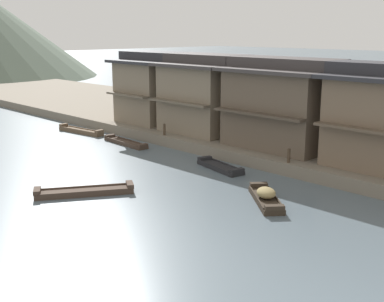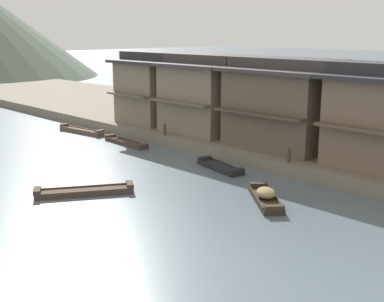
{
  "view_description": "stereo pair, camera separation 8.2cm",
  "coord_description": "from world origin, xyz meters",
  "px_view_note": "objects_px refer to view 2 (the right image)",
  "views": [
    {
      "loc": [
        -17.13,
        -1.39,
        8.74
      ],
      "look_at": [
        2.3,
        18.57,
        2.02
      ],
      "focal_mm": 46.92,
      "sensor_mm": 36.0,
      "label": 1
    },
    {
      "loc": [
        -17.07,
        -1.45,
        8.74
      ],
      "look_at": [
        2.3,
        18.57,
        2.02
      ],
      "focal_mm": 46.92,
      "sensor_mm": 36.0,
      "label": 2
    }
  ],
  "objects_px": {
    "boat_midriver_drifting": "(85,192)",
    "boat_midriver_upstream": "(126,143)",
    "house_waterfront_tall": "(284,104)",
    "house_waterfront_narrow": "(207,94)",
    "boat_moored_second": "(266,197)",
    "mooring_post_dock_far": "(165,130)",
    "boat_moored_third": "(82,131)",
    "house_waterfront_far": "(155,87)",
    "mooring_post_dock_mid": "(289,156)",
    "boat_moored_nearest": "(220,167)",
    "house_waterfront_second": "(384,117)"
  },
  "relations": [
    {
      "from": "house_waterfront_narrow",
      "to": "house_waterfront_far",
      "type": "xyz_separation_m",
      "value": [
        -0.0,
        6.41,
        0.01
      ]
    },
    {
      "from": "boat_moored_nearest",
      "to": "house_waterfront_tall",
      "type": "xyz_separation_m",
      "value": [
        5.49,
        -0.83,
        3.65
      ]
    },
    {
      "from": "mooring_post_dock_far",
      "to": "boat_moored_nearest",
      "type": "bearing_deg",
      "value": -104.68
    },
    {
      "from": "house_waterfront_tall",
      "to": "house_waterfront_narrow",
      "type": "xyz_separation_m",
      "value": [
        0.14,
        7.57,
        0.01
      ]
    },
    {
      "from": "boat_midriver_drifting",
      "to": "house_waterfront_far",
      "type": "xyz_separation_m",
      "value": [
        14.7,
        11.45,
        3.65
      ]
    },
    {
      "from": "house_waterfront_tall",
      "to": "house_waterfront_far",
      "type": "distance_m",
      "value": 13.98
    },
    {
      "from": "boat_midriver_drifting",
      "to": "house_waterfront_tall",
      "type": "height_order",
      "value": "house_waterfront_tall"
    },
    {
      "from": "house_waterfront_second",
      "to": "mooring_post_dock_mid",
      "type": "height_order",
      "value": "house_waterfront_second"
    },
    {
      "from": "boat_moored_nearest",
      "to": "house_waterfront_narrow",
      "type": "relative_size",
      "value": 0.58
    },
    {
      "from": "mooring_post_dock_far",
      "to": "boat_moored_third",
      "type": "bearing_deg",
      "value": 103.34
    },
    {
      "from": "house_waterfront_second",
      "to": "house_waterfront_far",
      "type": "xyz_separation_m",
      "value": [
        0.5,
        21.36,
        0.0
      ]
    },
    {
      "from": "boat_midriver_drifting",
      "to": "boat_midriver_upstream",
      "type": "distance_m",
      "value": 12.44
    },
    {
      "from": "boat_midriver_drifting",
      "to": "mooring_post_dock_mid",
      "type": "distance_m",
      "value": 12.46
    },
    {
      "from": "house_waterfront_far",
      "to": "house_waterfront_tall",
      "type": "bearing_deg",
      "value": -90.56
    },
    {
      "from": "boat_midriver_upstream",
      "to": "mooring_post_dock_mid",
      "type": "xyz_separation_m",
      "value": [
        1.99,
        -13.98,
        1.1
      ]
    },
    {
      "from": "boat_moored_second",
      "to": "house_waterfront_narrow",
      "type": "bearing_deg",
      "value": 55.9
    },
    {
      "from": "boat_moored_third",
      "to": "house_waterfront_narrow",
      "type": "height_order",
      "value": "house_waterfront_narrow"
    },
    {
      "from": "boat_moored_second",
      "to": "house_waterfront_far",
      "type": "bearing_deg",
      "value": 65.76
    },
    {
      "from": "boat_midriver_drifting",
      "to": "house_waterfront_narrow",
      "type": "bearing_deg",
      "value": 18.92
    },
    {
      "from": "boat_midriver_drifting",
      "to": "boat_moored_nearest",
      "type": "bearing_deg",
      "value": -10.59
    },
    {
      "from": "house_waterfront_narrow",
      "to": "boat_midriver_drifting",
      "type": "bearing_deg",
      "value": -161.08
    },
    {
      "from": "boat_moored_nearest",
      "to": "house_waterfront_tall",
      "type": "bearing_deg",
      "value": -8.63
    },
    {
      "from": "boat_midriver_drifting",
      "to": "house_waterfront_narrow",
      "type": "distance_m",
      "value": 15.97
    },
    {
      "from": "boat_moored_second",
      "to": "boat_midriver_upstream",
      "type": "height_order",
      "value": "boat_moored_second"
    },
    {
      "from": "boat_midriver_upstream",
      "to": "house_waterfront_far",
      "type": "bearing_deg",
      "value": 28.28
    },
    {
      "from": "mooring_post_dock_far",
      "to": "boat_midriver_drifting",
      "type": "bearing_deg",
      "value": -151.35
    },
    {
      "from": "boat_moored_second",
      "to": "house_waterfront_second",
      "type": "bearing_deg",
      "value": -15.15
    },
    {
      "from": "boat_moored_nearest",
      "to": "house_waterfront_tall",
      "type": "relative_size",
      "value": 0.51
    },
    {
      "from": "mooring_post_dock_mid",
      "to": "mooring_post_dock_far",
      "type": "height_order",
      "value": "mooring_post_dock_far"
    },
    {
      "from": "house_waterfront_tall",
      "to": "house_waterfront_narrow",
      "type": "distance_m",
      "value": 7.57
    },
    {
      "from": "boat_moored_third",
      "to": "boat_midriver_upstream",
      "type": "distance_m",
      "value": 6.35
    },
    {
      "from": "boat_midriver_drifting",
      "to": "house_waterfront_tall",
      "type": "distance_m",
      "value": 15.22
    },
    {
      "from": "house_waterfront_tall",
      "to": "mooring_post_dock_mid",
      "type": "height_order",
      "value": "house_waterfront_tall"
    },
    {
      "from": "boat_moored_second",
      "to": "boat_moored_third",
      "type": "relative_size",
      "value": 0.73
    },
    {
      "from": "boat_moored_second",
      "to": "boat_midriver_upstream",
      "type": "relative_size",
      "value": 0.75
    },
    {
      "from": "boat_moored_second",
      "to": "mooring_post_dock_far",
      "type": "xyz_separation_m",
      "value": [
        5.04,
        13.78,
        0.95
      ]
    },
    {
      "from": "boat_moored_third",
      "to": "house_waterfront_narrow",
      "type": "relative_size",
      "value": 0.75
    },
    {
      "from": "boat_midriver_upstream",
      "to": "boat_moored_second",
      "type": "bearing_deg",
      "value": -100.68
    },
    {
      "from": "boat_moored_third",
      "to": "house_waterfront_tall",
      "type": "distance_m",
      "value": 18.55
    },
    {
      "from": "boat_midriver_upstream",
      "to": "house_waterfront_narrow",
      "type": "distance_m",
      "value": 7.5
    },
    {
      "from": "boat_moored_nearest",
      "to": "mooring_post_dock_mid",
      "type": "distance_m",
      "value": 4.48
    },
    {
      "from": "mooring_post_dock_mid",
      "to": "mooring_post_dock_far",
      "type": "relative_size",
      "value": 0.99
    },
    {
      "from": "house_waterfront_tall",
      "to": "mooring_post_dock_mid",
      "type": "relative_size",
      "value": 9.15
    },
    {
      "from": "boat_moored_second",
      "to": "house_waterfront_far",
      "type": "xyz_separation_m",
      "value": [
        8.63,
        19.16,
        3.52
      ]
    },
    {
      "from": "boat_midriver_upstream",
      "to": "house_waterfront_far",
      "type": "xyz_separation_m",
      "value": [
        5.58,
        3.0,
        3.68
      ]
    },
    {
      "from": "boat_moored_third",
      "to": "house_waterfront_far",
      "type": "xyz_separation_m",
      "value": [
        5.66,
        -3.35,
        3.63
      ]
    },
    {
      "from": "boat_moored_nearest",
      "to": "boat_midriver_upstream",
      "type": "bearing_deg",
      "value": 89.75
    },
    {
      "from": "boat_midriver_upstream",
      "to": "house_waterfront_tall",
      "type": "height_order",
      "value": "house_waterfront_tall"
    },
    {
      "from": "boat_moored_second",
      "to": "mooring_post_dock_mid",
      "type": "xyz_separation_m",
      "value": [
        5.04,
        2.18,
        0.95
      ]
    },
    {
      "from": "mooring_post_dock_mid",
      "to": "boat_moored_third",
      "type": "bearing_deg",
      "value": 95.81
    }
  ]
}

